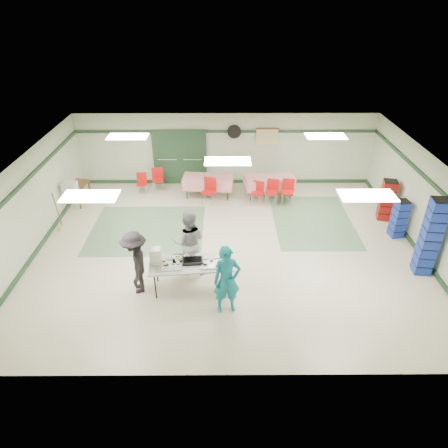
{
  "coord_description": "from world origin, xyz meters",
  "views": [
    {
      "loc": [
        -0.15,
        -9.72,
        6.55
      ],
      "look_at": [
        -0.1,
        -0.3,
        0.96
      ],
      "focal_mm": 32.0,
      "sensor_mm": 36.0,
      "label": 1
    }
  ],
  "objects_px": {
    "chair_c": "(288,189)",
    "office_printer": "(70,187)",
    "dining_table_b": "(208,182)",
    "chair_b": "(258,190)",
    "dining_table_a": "(269,181)",
    "volunteer_teal": "(227,280)",
    "broom": "(57,210)",
    "chair_d": "(209,188)",
    "serving_table": "(191,264)",
    "crate_stack_red": "(387,200)",
    "volunteer_grey": "(189,242)",
    "chair_a": "(272,189)",
    "crate_stack_blue_b": "(430,237)",
    "volunteer_dark": "(136,263)",
    "printer_table": "(77,187)",
    "chair_loose_a": "(158,177)",
    "crate_stack_blue_a": "(399,219)",
    "chair_loose_b": "(142,181)"
  },
  "relations": [
    {
      "from": "chair_c",
      "to": "office_printer",
      "type": "distance_m",
      "value": 7.32
    },
    {
      "from": "dining_table_b",
      "to": "chair_b",
      "type": "xyz_separation_m",
      "value": [
        1.74,
        -0.58,
        -0.07
      ]
    },
    {
      "from": "dining_table_a",
      "to": "chair_b",
      "type": "distance_m",
      "value": 0.74
    },
    {
      "from": "volunteer_teal",
      "to": "broom",
      "type": "relative_size",
      "value": 1.37
    },
    {
      "from": "volunteer_teal",
      "to": "chair_d",
      "type": "height_order",
      "value": "volunteer_teal"
    },
    {
      "from": "serving_table",
      "to": "crate_stack_red",
      "type": "distance_m",
      "value": 6.99
    },
    {
      "from": "volunteer_grey",
      "to": "crate_stack_red",
      "type": "height_order",
      "value": "volunteer_grey"
    },
    {
      "from": "chair_b",
      "to": "volunteer_teal",
      "type": "bearing_deg",
      "value": -80.33
    },
    {
      "from": "dining_table_b",
      "to": "chair_a",
      "type": "distance_m",
      "value": 2.32
    },
    {
      "from": "crate_stack_blue_b",
      "to": "volunteer_teal",
      "type": "bearing_deg",
      "value": -164.65
    },
    {
      "from": "volunteer_dark",
      "to": "broom",
      "type": "relative_size",
      "value": 1.32
    },
    {
      "from": "volunteer_teal",
      "to": "chair_b",
      "type": "xyz_separation_m",
      "value": [
        1.14,
        5.39,
        -0.37
      ]
    },
    {
      "from": "serving_table",
      "to": "printer_table",
      "type": "height_order",
      "value": "serving_table"
    },
    {
      "from": "volunteer_teal",
      "to": "chair_loose_a",
      "type": "relative_size",
      "value": 1.98
    },
    {
      "from": "crate_stack_blue_a",
      "to": "chair_d",
      "type": "bearing_deg",
      "value": 159.11
    },
    {
      "from": "chair_loose_a",
      "to": "printer_table",
      "type": "xyz_separation_m",
      "value": [
        -2.62,
        -1.02,
        0.1
      ]
    },
    {
      "from": "volunteer_teal",
      "to": "volunteer_dark",
      "type": "bearing_deg",
      "value": 151.69
    },
    {
      "from": "chair_b",
      "to": "printer_table",
      "type": "relative_size",
      "value": 0.83
    },
    {
      "from": "volunteer_grey",
      "to": "chair_a",
      "type": "relative_size",
      "value": 2.06
    },
    {
      "from": "dining_table_a",
      "to": "crate_stack_blue_a",
      "type": "height_order",
      "value": "crate_stack_blue_a"
    },
    {
      "from": "chair_c",
      "to": "volunteer_dark",
      "type": "bearing_deg",
      "value": -121.58
    },
    {
      "from": "chair_d",
      "to": "crate_stack_blue_b",
      "type": "distance_m",
      "value": 7.0
    },
    {
      "from": "serving_table",
      "to": "crate_stack_blue_a",
      "type": "relative_size",
      "value": 1.75
    },
    {
      "from": "chair_c",
      "to": "chair_loose_b",
      "type": "height_order",
      "value": "chair_c"
    },
    {
      "from": "dining_table_b",
      "to": "chair_d",
      "type": "xyz_separation_m",
      "value": [
        0.07,
        -0.56,
        0.01
      ]
    },
    {
      "from": "serving_table",
      "to": "chair_c",
      "type": "relative_size",
      "value": 2.36
    },
    {
      "from": "volunteer_grey",
      "to": "chair_loose_a",
      "type": "relative_size",
      "value": 2.07
    },
    {
      "from": "chair_c",
      "to": "printer_table",
      "type": "height_order",
      "value": "chair_c"
    },
    {
      "from": "volunteer_dark",
      "to": "chair_c",
      "type": "relative_size",
      "value": 1.88
    },
    {
      "from": "printer_table",
      "to": "office_printer",
      "type": "height_order",
      "value": "office_printer"
    },
    {
      "from": "chair_d",
      "to": "chair_loose_a",
      "type": "height_order",
      "value": "chair_d"
    },
    {
      "from": "chair_loose_b",
      "to": "office_printer",
      "type": "distance_m",
      "value": 2.57
    },
    {
      "from": "serving_table",
      "to": "chair_d",
      "type": "xyz_separation_m",
      "value": [
        0.33,
        4.6,
        -0.14
      ]
    },
    {
      "from": "chair_loose_a",
      "to": "crate_stack_red",
      "type": "bearing_deg",
      "value": -23.23
    },
    {
      "from": "crate_stack_red",
      "to": "crate_stack_blue_b",
      "type": "distance_m",
      "value": 2.88
    },
    {
      "from": "serving_table",
      "to": "chair_loose_a",
      "type": "bearing_deg",
      "value": 100.93
    },
    {
      "from": "dining_table_a",
      "to": "broom",
      "type": "height_order",
      "value": "broom"
    },
    {
      "from": "chair_b",
      "to": "crate_stack_blue_a",
      "type": "height_order",
      "value": "crate_stack_blue_a"
    },
    {
      "from": "dining_table_b",
      "to": "chair_b",
      "type": "height_order",
      "value": "chair_b"
    },
    {
      "from": "serving_table",
      "to": "crate_stack_blue_b",
      "type": "relative_size",
      "value": 0.97
    },
    {
      "from": "dining_table_b",
      "to": "chair_a",
      "type": "xyz_separation_m",
      "value": [
        2.25,
        -0.57,
        -0.03
      ]
    },
    {
      "from": "volunteer_dark",
      "to": "chair_loose_a",
      "type": "height_order",
      "value": "volunteer_dark"
    },
    {
      "from": "volunteer_grey",
      "to": "printer_table",
      "type": "xyz_separation_m",
      "value": [
        -4.15,
        3.93,
        -0.27
      ]
    },
    {
      "from": "volunteer_grey",
      "to": "chair_c",
      "type": "relative_size",
      "value": 2.04
    },
    {
      "from": "chair_c",
      "to": "crate_stack_blue_b",
      "type": "distance_m",
      "value": 5.02
    },
    {
      "from": "volunteer_teal",
      "to": "broom",
      "type": "bearing_deg",
      "value": 134.29
    },
    {
      "from": "chair_c",
      "to": "printer_table",
      "type": "distance_m",
      "value": 7.29
    },
    {
      "from": "chair_d",
      "to": "printer_table",
      "type": "xyz_separation_m",
      "value": [
        -4.56,
        0.03,
        0.06
      ]
    },
    {
      "from": "chair_b",
      "to": "crate_stack_red",
      "type": "relative_size",
      "value": 0.6
    },
    {
      "from": "volunteer_grey",
      "to": "crate_stack_blue_b",
      "type": "relative_size",
      "value": 0.84
    }
  ]
}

